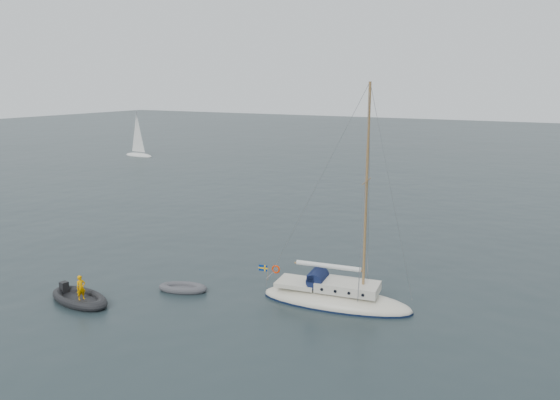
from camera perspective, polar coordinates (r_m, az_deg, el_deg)
The scene contains 5 objects.
ground at distance 30.36m, azimuth 2.74°, elevation -10.19°, with size 300.00×300.00×0.00m, color black.
sailboat at distance 29.39m, azimuth 5.89°, elevation -9.10°, with size 8.53×2.56×12.14m.
dinghy at distance 31.71m, azimuth -10.11°, elevation -9.03°, with size 2.83×1.28×0.41m.
rib at distance 31.64m, azimuth -20.24°, elevation -9.54°, with size 4.20×1.91×1.56m.
distant_yacht_a at distance 89.57m, azimuth -14.66°, elevation 6.50°, with size 5.64×3.01×7.48m.
Camera 1 is at (12.15, -25.29, 11.59)m, focal length 35.00 mm.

